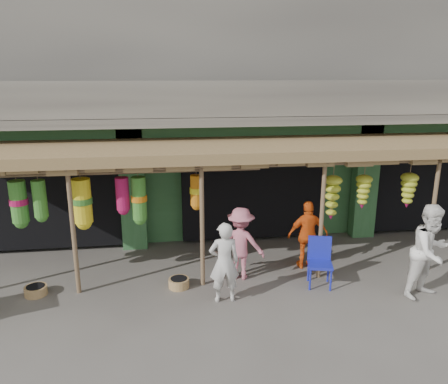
{
  "coord_description": "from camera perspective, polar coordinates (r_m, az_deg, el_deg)",
  "views": [
    {
      "loc": [
        -2.21,
        -8.45,
        4.27
      ],
      "look_at": [
        -0.89,
        1.0,
        1.65
      ],
      "focal_mm": 35.0,
      "sensor_mm": 36.0,
      "label": 1
    }
  ],
  "objects": [
    {
      "name": "ground",
      "position": [
        9.72,
        6.12,
        -10.8
      ],
      "size": [
        80.0,
        80.0,
        0.0
      ],
      "primitive_type": "plane",
      "color": "#514C47",
      "rests_on": "ground"
    },
    {
      "name": "building",
      "position": [
        13.53,
        1.49,
        11.52
      ],
      "size": [
        16.4,
        6.8,
        7.0
      ],
      "color": "gray",
      "rests_on": "ground"
    },
    {
      "name": "awning",
      "position": [
        9.63,
        4.55,
        5.14
      ],
      "size": [
        14.0,
        2.7,
        2.79
      ],
      "color": "brown",
      "rests_on": "ground"
    },
    {
      "name": "blue_chair",
      "position": [
        9.31,
        12.39,
        -8.51
      ],
      "size": [
        0.58,
        0.59,
        1.01
      ],
      "rotation": [
        0.0,
        0.0,
        -0.24
      ],
      "color": "#1A22A9",
      "rests_on": "ground"
    },
    {
      "name": "basket_left",
      "position": [
        9.63,
        -23.36,
        -11.74
      ],
      "size": [
        0.57,
        0.57,
        0.18
      ],
      "primitive_type": "cylinder",
      "rotation": [
        0.0,
        0.0,
        -0.37
      ],
      "color": "#966C44",
      "rests_on": "ground"
    },
    {
      "name": "basket_right",
      "position": [
        9.2,
        -5.91,
        -11.73
      ],
      "size": [
        0.53,
        0.53,
        0.19
      ],
      "primitive_type": "cylinder",
      "rotation": [
        0.0,
        0.0,
        0.3
      ],
      "color": "#A3864C",
      "rests_on": "ground"
    },
    {
      "name": "person_front",
      "position": [
        8.37,
        0.03,
        -9.19
      ],
      "size": [
        0.59,
        0.39,
        1.59
      ],
      "primitive_type": "imported",
      "rotation": [
        0.0,
        0.0,
        3.16
      ],
      "color": "silver",
      "rests_on": "ground"
    },
    {
      "name": "person_right",
      "position": [
        9.36,
        25.34,
        -7.05
      ],
      "size": [
        1.11,
        1.0,
        1.88
      ],
      "primitive_type": "imported",
      "rotation": [
        0.0,
        0.0,
        0.38
      ],
      "color": "white",
      "rests_on": "ground"
    },
    {
      "name": "person_vendor",
      "position": [
        9.94,
        10.9,
        -5.5
      ],
      "size": [
        0.92,
        0.39,
        1.56
      ],
      "primitive_type": "imported",
      "rotation": [
        0.0,
        0.0,
        3.14
      ],
      "color": "#EC5B16",
      "rests_on": "ground"
    },
    {
      "name": "person_shopper",
      "position": [
        9.29,
        2.2,
        -6.72
      ],
      "size": [
        1.16,
        0.93,
        1.56
      ],
      "primitive_type": "imported",
      "rotation": [
        0.0,
        0.0,
        2.75
      ],
      "color": "#C7697C",
      "rests_on": "ground"
    }
  ]
}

